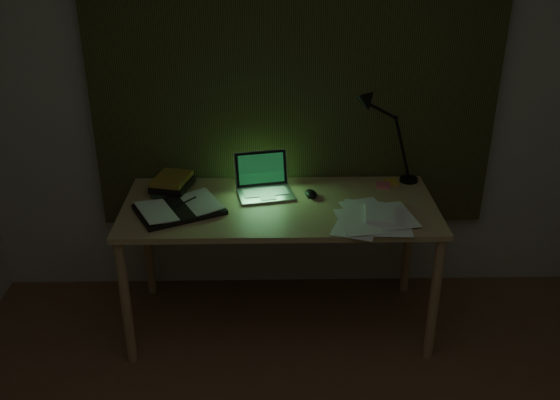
# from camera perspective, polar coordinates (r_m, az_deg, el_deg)

# --- Properties ---
(wall_back) EXTENTS (3.50, 0.00, 2.50)m
(wall_back) POSITION_cam_1_polar(r_m,az_deg,el_deg) (3.44, 1.31, 10.50)
(wall_back) COLOR beige
(wall_back) RESTS_ON ground
(curtain) EXTENTS (2.20, 0.06, 2.00)m
(curtain) POSITION_cam_1_polar(r_m,az_deg,el_deg) (3.36, 1.37, 13.62)
(curtain) COLOR #2B2E17
(curtain) RESTS_ON wall_back
(desk) EXTENTS (1.61, 0.71, 0.74)m
(desk) POSITION_cam_1_polar(r_m,az_deg,el_deg) (3.39, -0.04, -6.02)
(desk) COLOR tan
(desk) RESTS_ON floor
(laptop) EXTENTS (0.35, 0.38, 0.21)m
(laptop) POSITION_cam_1_polar(r_m,az_deg,el_deg) (3.26, -1.32, 2.02)
(laptop) COLOR #B5B5BA
(laptop) RESTS_ON desk
(open_textbook) EXTENTS (0.50, 0.44, 0.04)m
(open_textbook) POSITION_cam_1_polar(r_m,az_deg,el_deg) (3.17, -9.19, -0.77)
(open_textbook) COLOR white
(open_textbook) RESTS_ON desk
(book_stack) EXTENTS (0.22, 0.25, 0.09)m
(book_stack) POSITION_cam_1_polar(r_m,az_deg,el_deg) (3.39, -9.90, 1.48)
(book_stack) COLOR white
(book_stack) RESTS_ON desk
(loose_papers) EXTENTS (0.43, 0.44, 0.02)m
(loose_papers) POSITION_cam_1_polar(r_m,az_deg,el_deg) (3.13, 8.20, -1.20)
(loose_papers) COLOR white
(loose_papers) RESTS_ON desk
(mouse) EXTENTS (0.08, 0.11, 0.04)m
(mouse) POSITION_cam_1_polar(r_m,az_deg,el_deg) (3.29, 2.84, 0.58)
(mouse) COLOR black
(mouse) RESTS_ON desk
(sticky_yellow) EXTENTS (0.07, 0.07, 0.02)m
(sticky_yellow) POSITION_cam_1_polar(r_m,az_deg,el_deg) (3.51, 10.15, 1.65)
(sticky_yellow) COLOR gold
(sticky_yellow) RESTS_ON desk
(sticky_pink) EXTENTS (0.09, 0.09, 0.02)m
(sticky_pink) POSITION_cam_1_polar(r_m,az_deg,el_deg) (3.46, 9.42, 1.36)
(sticky_pink) COLOR #EC5B6F
(sticky_pink) RESTS_ON desk
(desk_lamp) EXTENTS (0.36, 0.28, 0.53)m
(desk_lamp) POSITION_cam_1_polar(r_m,az_deg,el_deg) (3.46, 12.06, 5.74)
(desk_lamp) COLOR black
(desk_lamp) RESTS_ON desk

